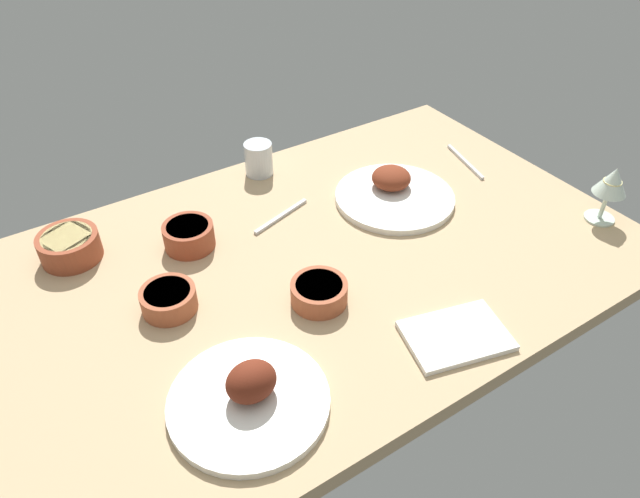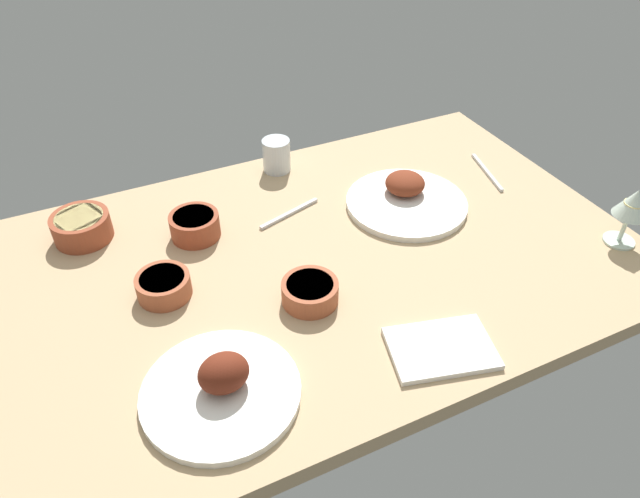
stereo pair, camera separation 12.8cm
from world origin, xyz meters
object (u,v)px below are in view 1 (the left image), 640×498
bowl_cream (189,235)px  spoon_loose (282,216)px  folded_napkin (456,336)px  bowl_pasta (69,246)px  bowl_potatoes (169,299)px  fork_loose (465,162)px  plate_near_viewer (249,396)px  wine_glass (612,184)px  water_tumbler (259,159)px  plate_center_main (394,192)px  bowl_sauce (319,292)px

bowl_cream → spoon_loose: 23.16cm
folded_napkin → spoon_loose: bearing=-81.1°
bowl_pasta → spoon_loose: (-46.31, 12.08, -2.84)cm
bowl_potatoes → fork_loose: bearing=-174.0°
plate_near_viewer → wine_glass: wine_glass is taller
bowl_potatoes → water_tumbler: 52.57cm
bowl_cream → spoon_loose: (-22.94, 1.80, -2.67)cm
spoon_loose → plate_near_viewer: bearing=-142.8°
plate_near_viewer → spoon_loose: plate_near_viewer is taller
plate_center_main → bowl_pasta: 76.53cm
water_tumbler → folded_napkin: bearing=92.6°
plate_center_main → spoon_loose: bearing=-16.1°
bowl_potatoes → wine_glass: bearing=164.4°
plate_near_viewer → bowl_cream: (-8.49, -45.22, 1.20)cm
fork_loose → bowl_potatoes: bearing=109.8°
plate_near_viewer → water_tumbler: 73.57cm
wine_glass → spoon_loose: (63.30, -41.79, -9.53)cm
plate_near_viewer → plate_center_main: (-58.96, -35.47, -0.23)cm
plate_center_main → folded_napkin: plate_center_main is taller
bowl_potatoes → water_tumbler: water_tumbler is taller
spoon_loose → bowl_pasta: bearing=148.5°
plate_near_viewer → plate_center_main: plate_near_viewer is taller
bowl_potatoes → spoon_loose: bowl_potatoes is taller
water_tumbler → fork_loose: water_tumbler is taller
bowl_potatoes → wine_glass: wine_glass is taller
plate_near_viewer → bowl_potatoes: size_ratio=2.49×
bowl_pasta → wine_glass: (-109.62, 53.87, 6.69)cm
wine_glass → plate_near_viewer: bearing=1.0°
bowl_sauce → water_tumbler: 51.20cm
bowl_cream → bowl_pasta: bowl_pasta is taller
plate_near_viewer → bowl_pasta: plate_near_viewer is taller
spoon_loose → bowl_cream: bearing=158.6°
bowl_pasta → folded_napkin: 83.62cm
bowl_potatoes → plate_center_main: bearing=-173.9°
plate_near_viewer → spoon_loose: (-31.43, -43.41, -1.47)cm
water_tumbler → fork_loose: 56.19cm
fork_loose → wine_glass: bearing=-152.7°
plate_center_main → water_tumbler: bearing=-51.5°
bowl_sauce → plate_center_main: bearing=-149.6°
spoon_loose → folded_napkin: bearing=-98.0°
bowl_pasta → bowl_sauce: size_ratio=1.13×
plate_center_main → wine_glass: bearing=136.6°
folded_napkin → spoon_loose: size_ratio=1.09×
bowl_pasta → spoon_loose: 47.95cm
bowl_sauce → folded_napkin: (-16.27, 22.44, -1.90)cm
bowl_sauce → spoon_loose: 30.14cm
plate_center_main → folded_napkin: 47.60cm
bowl_potatoes → bowl_cream: bearing=-124.6°
folded_napkin → bowl_potatoes: bearing=-41.0°
bowl_potatoes → folded_napkin: 56.11cm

